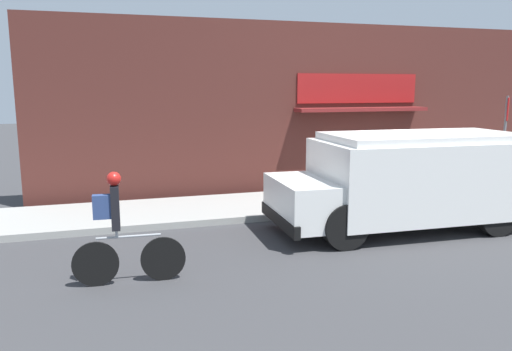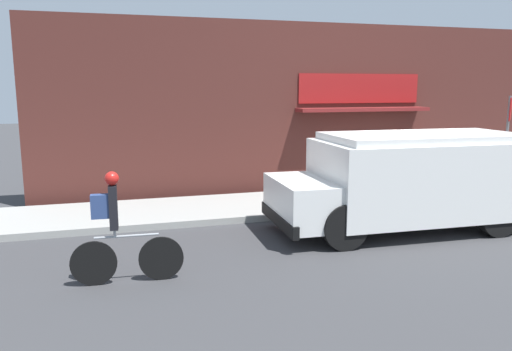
% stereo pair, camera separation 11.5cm
% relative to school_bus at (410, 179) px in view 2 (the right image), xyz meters
% --- Properties ---
extents(ground_plane, '(70.00, 70.00, 0.00)m').
position_rel_school_bus_xyz_m(ground_plane, '(0.61, 1.38, -1.08)').
color(ground_plane, '#38383A').
extents(sidewalk, '(28.00, 2.46, 0.15)m').
position_rel_school_bus_xyz_m(sidewalk, '(0.61, 2.61, -1.01)').
color(sidewalk, '#999993').
rests_on(sidewalk, ground_plane).
extents(storefront, '(17.40, 0.77, 4.73)m').
position_rel_school_bus_xyz_m(storefront, '(0.62, 4.27, 1.29)').
color(storefront, '#4C231E').
rests_on(storefront, ground_plane).
extents(school_bus, '(5.47, 2.76, 2.02)m').
position_rel_school_bus_xyz_m(school_bus, '(0.00, 0.00, 0.00)').
color(school_bus, white).
rests_on(school_bus, ground_plane).
extents(cyclist, '(1.70, 0.21, 1.74)m').
position_rel_school_bus_xyz_m(cyclist, '(-5.93, -1.38, -0.25)').
color(cyclist, black).
rests_on(cyclist, ground_plane).
extents(stop_sign_post, '(0.45, 0.45, 2.60)m').
position_rel_school_bus_xyz_m(stop_sign_post, '(4.22, 1.95, 0.80)').
color(stop_sign_post, slate).
rests_on(stop_sign_post, sidewalk).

